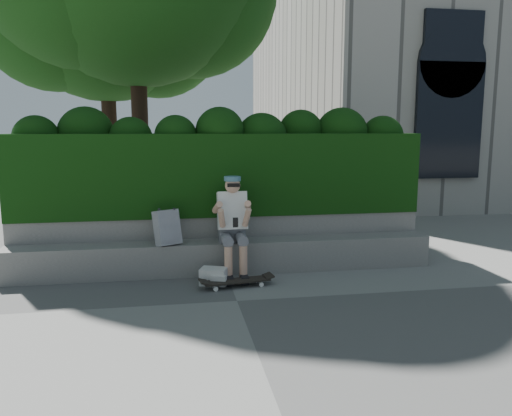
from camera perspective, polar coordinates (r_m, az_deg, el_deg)
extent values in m
plane|color=slate|center=(6.02, -2.19, -10.56)|extent=(80.00, 80.00, 0.00)
cube|color=gray|center=(7.14, -3.52, -5.53)|extent=(6.00, 0.45, 0.45)
cube|color=gray|center=(7.57, -3.92, -3.53)|extent=(6.00, 0.50, 0.75)
cube|color=black|center=(7.64, -4.17, 3.99)|extent=(6.00, 1.00, 1.20)
cylinder|color=black|center=(11.11, -13.01, 6.82)|extent=(0.35, 0.35, 3.27)
cylinder|color=black|center=(12.23, -16.24, 5.82)|extent=(0.34, 0.34, 2.82)
cube|color=slate|center=(7.03, -2.79, -2.96)|extent=(0.36, 0.26, 0.22)
cube|color=silver|center=(6.90, -2.74, -0.31)|extent=(0.40, 0.32, 0.55)
sphere|color=tan|center=(6.78, -2.69, 2.60)|extent=(0.21, 0.21, 0.21)
cylinder|color=#467381|center=(6.79, -2.72, 3.37)|extent=(0.23, 0.23, 0.06)
cube|color=black|center=(6.57, -2.36, -1.66)|extent=(0.07, 0.02, 0.13)
cylinder|color=tan|center=(6.67, -3.17, -6.41)|extent=(0.11, 0.11, 0.47)
cylinder|color=tan|center=(6.69, -1.46, -6.34)|extent=(0.11, 0.11, 0.47)
cube|color=black|center=(6.66, -3.09, -8.16)|extent=(0.10, 0.26, 0.10)
cube|color=black|center=(6.69, -1.37, -8.09)|extent=(0.10, 0.26, 0.10)
cube|color=black|center=(6.50, -2.21, -8.31)|extent=(0.89, 0.34, 0.02)
cylinder|color=silver|center=(6.36, -4.64, -9.21)|extent=(0.06, 0.04, 0.06)
cylinder|color=silver|center=(6.53, -5.01, -8.72)|extent=(0.06, 0.04, 0.06)
cylinder|color=silver|center=(6.52, 0.60, -8.73)|extent=(0.06, 0.04, 0.06)
cylinder|color=silver|center=(6.68, 0.10, -8.27)|extent=(0.06, 0.04, 0.06)
cube|color=#B2B2B7|center=(6.90, -10.13, -2.22)|extent=(0.37, 0.31, 0.48)
cube|color=beige|center=(6.61, -4.86, -7.78)|extent=(0.40, 0.34, 0.22)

